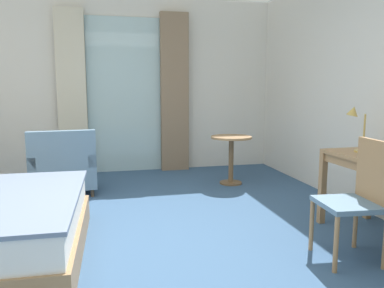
{
  "coord_description": "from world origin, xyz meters",
  "views": [
    {
      "loc": [
        -0.14,
        -3.06,
        1.35
      ],
      "look_at": [
        0.7,
        0.53,
        0.81
      ],
      "focal_mm": 35.16,
      "sensor_mm": 36.0,
      "label": 1
    }
  ],
  "objects_px": {
    "desk_lamp": "(357,123)",
    "round_cafe_table": "(231,149)",
    "armchair_by_window": "(63,168)",
    "desk_chair": "(359,194)"
  },
  "relations": [
    {
      "from": "desk_lamp",
      "to": "round_cafe_table",
      "type": "bearing_deg",
      "value": 106.4
    },
    {
      "from": "desk_lamp",
      "to": "armchair_by_window",
      "type": "xyz_separation_m",
      "value": [
        -2.85,
        1.93,
        -0.7
      ]
    },
    {
      "from": "round_cafe_table",
      "to": "desk_lamp",
      "type": "bearing_deg",
      "value": -73.6
    },
    {
      "from": "desk_lamp",
      "to": "round_cafe_table",
      "type": "relative_size",
      "value": 0.64
    },
    {
      "from": "desk_chair",
      "to": "armchair_by_window",
      "type": "xyz_separation_m",
      "value": [
        -2.47,
        2.52,
        -0.2
      ]
    },
    {
      "from": "desk_chair",
      "to": "round_cafe_table",
      "type": "relative_size",
      "value": 1.4
    },
    {
      "from": "desk_chair",
      "to": "round_cafe_table",
      "type": "distance_m",
      "value": 2.53
    },
    {
      "from": "desk_chair",
      "to": "desk_lamp",
      "type": "xyz_separation_m",
      "value": [
        0.38,
        0.59,
        0.5
      ]
    },
    {
      "from": "desk_lamp",
      "to": "round_cafe_table",
      "type": "xyz_separation_m",
      "value": [
        -0.57,
        1.93,
        -0.53
      ]
    },
    {
      "from": "desk_chair",
      "to": "desk_lamp",
      "type": "height_order",
      "value": "desk_lamp"
    }
  ]
}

